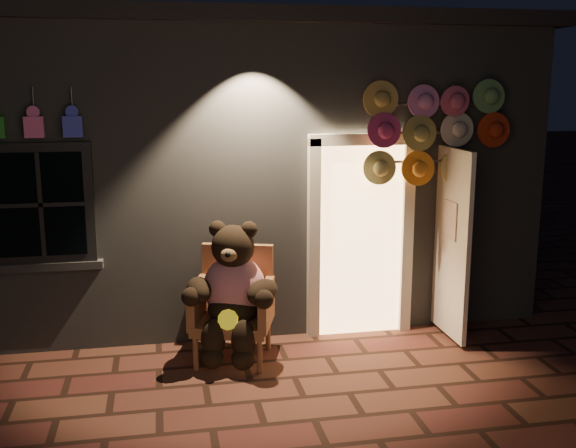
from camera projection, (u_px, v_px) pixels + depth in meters
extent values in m
plane|color=brown|center=(257.00, 401.00, 5.84)|extent=(60.00, 60.00, 0.00)
cube|color=slate|center=(214.00, 161.00, 9.35)|extent=(7.00, 5.00, 3.30)
cube|color=black|center=(211.00, 32.00, 8.99)|extent=(7.30, 5.30, 0.16)
cube|color=black|center=(42.00, 204.00, 6.58)|extent=(1.00, 0.10, 1.20)
cube|color=black|center=(41.00, 204.00, 6.55)|extent=(0.82, 0.06, 1.02)
cube|color=slate|center=(46.00, 266.00, 6.70)|extent=(1.10, 0.14, 0.08)
cube|color=#E6AA67|center=(360.00, 239.00, 7.30)|extent=(0.92, 0.10, 2.10)
cube|color=beige|center=(314.00, 242.00, 7.16)|extent=(0.12, 0.12, 2.20)
cube|color=beige|center=(406.00, 238.00, 7.36)|extent=(0.12, 0.12, 2.20)
cube|color=beige|center=(363.00, 139.00, 7.04)|extent=(1.16, 0.12, 0.12)
cube|color=beige|center=(452.00, 243.00, 7.10)|extent=(0.05, 0.80, 2.00)
cube|color=pink|center=(34.00, 127.00, 6.34)|extent=(0.18, 0.07, 0.20)
cylinder|color=#59595E|center=(33.00, 100.00, 6.35)|extent=(0.02, 0.02, 0.25)
cube|color=#3940C7|center=(73.00, 127.00, 6.41)|extent=(0.18, 0.07, 0.20)
cylinder|color=#59595E|center=(72.00, 100.00, 6.42)|extent=(0.02, 0.02, 0.25)
cube|color=brown|center=(233.00, 323.00, 6.66)|extent=(0.89, 0.86, 0.10)
cube|color=brown|center=(238.00, 279.00, 6.88)|extent=(0.72, 0.29, 0.73)
cube|color=brown|center=(198.00, 302.00, 6.63)|extent=(0.26, 0.62, 0.41)
cube|color=brown|center=(267.00, 305.00, 6.56)|extent=(0.26, 0.62, 0.41)
cylinder|color=brown|center=(196.00, 354.00, 6.45)|extent=(0.05, 0.05, 0.33)
cylinder|color=brown|center=(260.00, 356.00, 6.39)|extent=(0.05, 0.05, 0.33)
cylinder|color=brown|center=(209.00, 332.00, 7.02)|extent=(0.05, 0.05, 0.33)
cylinder|color=brown|center=(268.00, 334.00, 6.95)|extent=(0.05, 0.05, 0.33)
ellipsoid|color=red|center=(234.00, 287.00, 6.62)|extent=(0.74, 0.66, 0.65)
ellipsoid|color=black|center=(233.00, 308.00, 6.59)|extent=(0.61, 0.56, 0.31)
sphere|color=black|center=(233.00, 246.00, 6.49)|extent=(0.52, 0.52, 0.42)
sphere|color=black|center=(217.00, 229.00, 6.50)|extent=(0.16, 0.16, 0.16)
sphere|color=black|center=(249.00, 230.00, 6.47)|extent=(0.16, 0.16, 0.16)
ellipsoid|color=brown|center=(229.00, 255.00, 6.31)|extent=(0.19, 0.16, 0.13)
ellipsoid|color=black|center=(199.00, 290.00, 6.46)|extent=(0.26, 0.44, 0.24)
ellipsoid|color=black|center=(263.00, 292.00, 6.39)|extent=(0.45, 0.48, 0.24)
ellipsoid|color=black|center=(213.00, 339.00, 6.39)|extent=(0.24, 0.24, 0.40)
ellipsoid|color=black|center=(244.00, 340.00, 6.35)|extent=(0.24, 0.24, 0.40)
sphere|color=black|center=(212.00, 358.00, 6.37)|extent=(0.22, 0.22, 0.22)
sphere|color=black|center=(243.00, 359.00, 6.34)|extent=(0.22, 0.22, 0.22)
cylinder|color=yellow|center=(228.00, 320.00, 6.33)|extent=(0.22, 0.14, 0.19)
cylinder|color=#59595E|center=(447.00, 211.00, 7.32)|extent=(0.04, 0.04, 2.69)
cylinder|color=#59595E|center=(426.00, 104.00, 7.01)|extent=(1.20, 0.03, 0.03)
cylinder|color=#59595E|center=(425.00, 133.00, 7.07)|extent=(1.20, 0.03, 0.03)
cylinder|color=#59595E|center=(424.00, 161.00, 7.13)|extent=(1.20, 0.03, 0.03)
cylinder|color=#AA8943|center=(382.00, 99.00, 6.85)|extent=(0.34, 0.11, 0.34)
cylinder|color=#CA70AC|center=(420.00, 99.00, 6.89)|extent=(0.34, 0.11, 0.34)
cylinder|color=#B94D6B|center=(458.00, 99.00, 6.94)|extent=(0.34, 0.11, 0.34)
cylinder|color=#629656|center=(491.00, 99.00, 7.07)|extent=(0.34, 0.11, 0.34)
cylinder|color=#B13067|center=(382.00, 134.00, 6.89)|extent=(0.34, 0.11, 0.34)
cylinder|color=olive|center=(420.00, 134.00, 6.93)|extent=(0.34, 0.11, 0.34)
cylinder|color=#C3B3A1|center=(454.00, 133.00, 7.07)|extent=(0.34, 0.11, 0.34)
cylinder|color=#B62D12|center=(490.00, 133.00, 7.11)|extent=(0.34, 0.11, 0.34)
cylinder|color=#E8D26B|center=(382.00, 168.00, 6.93)|extent=(0.34, 0.11, 0.34)
cylinder|color=orange|center=(416.00, 167.00, 7.06)|extent=(0.34, 0.11, 0.34)
cylinder|color=#CEB860|center=(453.00, 166.00, 7.11)|extent=(0.34, 0.11, 0.34)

